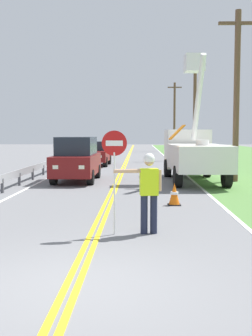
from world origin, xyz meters
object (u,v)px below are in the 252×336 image
object	(u,v)px
stop_sign_paddle	(114,159)
oncoming_suv_nearest	(77,159)
utility_pole_mid	(195,107)
traffic_cone_lead	(174,195)
oncoming_sedan_second	(96,154)
utility_pole_far	(174,116)
utility_bucket_truck	(193,151)
flagger_worker	(149,188)
utility_pole_near	(237,93)

from	to	relation	value
stop_sign_paddle	oncoming_suv_nearest	world-z (taller)	stop_sign_paddle
utility_pole_mid	traffic_cone_lead	distance (m)	23.63
oncoming_sedan_second	traffic_cone_lead	bearing A→B (deg)	-75.65
utility_pole_mid	utility_pole_far	bearing A→B (deg)	90.60
oncoming_suv_nearest	traffic_cone_lead	distance (m)	7.72
oncoming_suv_nearest	oncoming_sedan_second	world-z (taller)	oncoming_suv_nearest
utility_pole_mid	traffic_cone_lead	bearing A→B (deg)	-99.08
stop_sign_paddle	utility_bucket_truck	xyz separation A→B (m)	(3.14, 10.78, -0.28)
flagger_worker	stop_sign_paddle	size ratio (longest dim) A/B	0.78
utility_bucket_truck	utility_pole_far	bearing A→B (deg)	86.61
utility_bucket_truck	traffic_cone_lead	distance (m)	7.12
stop_sign_paddle	traffic_cone_lead	xyz separation A→B (m)	(1.67, 3.90, -1.37)
flagger_worker	utility_pole_far	xyz separation A→B (m)	(4.39, 44.76, 3.51)
oncoming_suv_nearest	utility_pole_far	size ratio (longest dim) A/B	0.53
flagger_worker	oncoming_suv_nearest	distance (m)	10.79
utility_pole_mid	flagger_worker	bearing A→B (deg)	-99.71
utility_pole_far	utility_pole_mid	bearing A→B (deg)	-89.40
flagger_worker	traffic_cone_lead	xyz separation A→B (m)	(0.91, 3.79, -0.71)
flagger_worker	utility_pole_far	size ratio (longest dim) A/B	0.21
utility_pole_mid	utility_pole_far	size ratio (longest dim) A/B	0.99
utility_bucket_truck	utility_pole_near	bearing A→B (deg)	-7.57
flagger_worker	utility_bucket_truck	xyz separation A→B (m)	(2.37, 10.67, 0.38)
stop_sign_paddle	oncoming_sedan_second	xyz separation A→B (m)	(-2.49, 20.16, -0.88)
oncoming_suv_nearest	flagger_worker	bearing A→B (deg)	-73.02
oncoming_suv_nearest	utility_pole_near	bearing A→B (deg)	0.73
stop_sign_paddle	utility_pole_far	size ratio (longest dim) A/B	0.27
utility_pole_near	utility_pole_mid	bearing A→B (deg)	89.13
utility_pole_mid	utility_pole_far	world-z (taller)	utility_pole_far
utility_bucket_truck	utility_pole_near	distance (m)	3.35
traffic_cone_lead	utility_pole_mid	bearing A→B (deg)	80.92
oncoming_suv_nearest	traffic_cone_lead	bearing A→B (deg)	-58.12
utility_pole_near	flagger_worker	bearing A→B (deg)	-112.59
utility_pole_near	utility_pole_mid	distance (m)	16.34
oncoming_sedan_second	traffic_cone_lead	xyz separation A→B (m)	(4.16, -16.26, -0.50)
utility_bucket_truck	oncoming_suv_nearest	size ratio (longest dim) A/B	1.49
oncoming_sedan_second	utility_pole_mid	distance (m)	10.94
flagger_worker	utility_pole_near	size ratio (longest dim) A/B	0.23
utility_pole_near	oncoming_sedan_second	bearing A→B (deg)	128.19
flagger_worker	oncoming_suv_nearest	xyz separation A→B (m)	(-3.15, 10.32, 0.01)
utility_pole_near	oncoming_suv_nearest	bearing A→B (deg)	-179.27
utility_pole_near	utility_pole_far	distance (m)	34.35
utility_bucket_truck	utility_pole_mid	xyz separation A→B (m)	(2.20, 16.07, 3.10)
stop_sign_paddle	utility_bucket_truck	world-z (taller)	utility_bucket_truck
oncoming_sedan_second	utility_pole_near	distance (m)	12.70
utility_pole_near	utility_pole_far	xyz separation A→B (m)	(0.06, 34.35, 0.42)
utility_bucket_truck	oncoming_sedan_second	bearing A→B (deg)	120.95
oncoming_suv_nearest	utility_pole_mid	size ratio (longest dim) A/B	0.53
utility_pole_mid	utility_pole_far	distance (m)	18.01
oncoming_sedan_second	utility_pole_mid	world-z (taller)	utility_pole_mid
utility_pole_near	traffic_cone_lead	bearing A→B (deg)	-117.32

